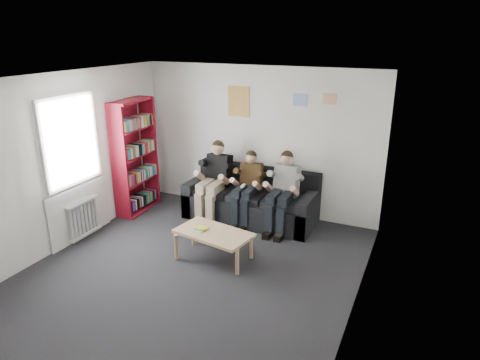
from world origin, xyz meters
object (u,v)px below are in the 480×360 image
Objects in this scene: sofa at (251,202)px; person_middle at (247,188)px; person_left at (214,181)px; person_right at (282,192)px; coffee_table at (214,235)px; bookshelf at (135,157)px.

person_middle reaches higher than sofa.
person_left reaches higher than person_middle.
person_left is 1.31m from person_right.
person_middle is (-0.06, 1.38, 0.27)m from coffee_table.
bookshelf reaches higher than sofa.
sofa reaches higher than coffee_table.
person_middle is at bearing -175.22° from person_right.
bookshelf is 1.50× the size of person_left.
person_right is (1.31, 0.00, -0.02)m from person_left.
sofa is at bearing 19.72° from person_left.
person_left is (-0.65, -0.21, 0.38)m from sofa.
sofa is at bearing 8.03° from bookshelf.
bookshelf is at bearing -166.02° from person_left.
person_right reaches higher than coffee_table.
sofa is 2.09× the size of coffee_table.
person_middle is (2.11, 0.32, -0.40)m from bookshelf.
person_middle is (0.00, -0.20, 0.33)m from sofa.
bookshelf is at bearing -178.80° from person_middle.
person_left reaches higher than person_right.
person_right is at bearing -17.67° from sofa.
person_left is (1.46, 0.31, -0.35)m from bookshelf.
coffee_table is 1.41m from person_middle.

